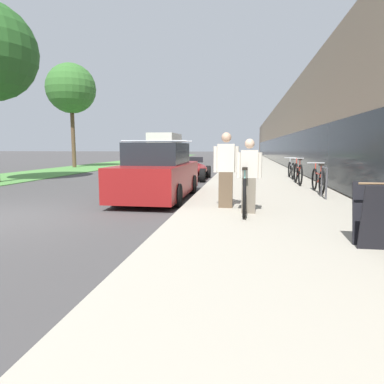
% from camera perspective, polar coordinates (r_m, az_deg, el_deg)
% --- Properties ---
extents(sidewalk_slab, '(4.25, 70.00, 0.14)m').
position_cam_1_polar(sidewalk_slab, '(27.33, 10.19, 4.36)').
color(sidewalk_slab, '#B2AA99').
rests_on(sidewalk_slab, ground).
extents(storefront_facade, '(10.01, 70.00, 5.38)m').
position_cam_1_polar(storefront_facade, '(36.17, 21.52, 8.85)').
color(storefront_facade, gray).
rests_on(storefront_facade, ground).
extents(lawn_strip, '(4.25, 70.00, 0.03)m').
position_cam_1_polar(lawn_strip, '(33.35, -11.43, 4.78)').
color(lawn_strip, '#518E42').
rests_on(lawn_strip, ground).
extents(tandem_bicycle, '(0.52, 2.49, 0.98)m').
position_cam_1_polar(tandem_bicycle, '(7.53, 8.73, 0.09)').
color(tandem_bicycle, black).
rests_on(tandem_bicycle, sidewalk_slab).
extents(person_rider, '(0.52, 0.20, 1.54)m').
position_cam_1_polar(person_rider, '(7.20, 9.47, 2.64)').
color(person_rider, '#756B5B').
rests_on(person_rider, sidewalk_slab).
extents(person_bystander, '(0.58, 0.23, 1.70)m').
position_cam_1_polar(person_bystander, '(7.79, 5.68, 3.65)').
color(person_bystander, brown).
rests_on(person_bystander, sidewalk_slab).
extents(bike_rack_hoop, '(0.05, 0.60, 0.84)m').
position_cam_1_polar(bike_rack_hoop, '(9.90, 21.18, 2.02)').
color(bike_rack_hoop, '#4C4C51').
rests_on(bike_rack_hoop, sidewalk_slab).
extents(cruiser_bike_nearest, '(0.52, 1.78, 0.89)m').
position_cam_1_polar(cruiser_bike_nearest, '(11.02, 20.27, 1.86)').
color(cruiser_bike_nearest, black).
rests_on(cruiser_bike_nearest, sidewalk_slab).
extents(cruiser_bike_middle, '(0.52, 1.85, 0.96)m').
position_cam_1_polar(cruiser_bike_middle, '(13.34, 17.25, 3.00)').
color(cruiser_bike_middle, black).
rests_on(cruiser_bike_middle, sidewalk_slab).
extents(cruiser_bike_farthest, '(0.52, 1.85, 0.90)m').
position_cam_1_polar(cruiser_bike_farthest, '(15.75, 16.20, 3.60)').
color(cruiser_bike_farthest, black).
rests_on(cruiser_bike_farthest, sidewalk_slab).
extents(sandwich_board_sign, '(0.56, 0.56, 0.90)m').
position_cam_1_polar(sandwich_board_sign, '(5.29, 28.65, -3.43)').
color(sandwich_board_sign, black).
rests_on(sandwich_board_sign, sidewalk_slab).
extents(parked_sedan_curbside, '(1.85, 4.39, 1.70)m').
position_cam_1_polar(parked_sedan_curbside, '(10.03, -5.66, 3.06)').
color(parked_sedan_curbside, maroon).
rests_on(parked_sedan_curbside, ground).
extents(vintage_roadster_curbside, '(1.68, 3.89, 1.04)m').
position_cam_1_polar(vintage_roadster_curbside, '(15.95, -0.33, 3.70)').
color(vintage_roadster_curbside, maroon).
rests_on(vintage_roadster_curbside, ground).
extents(moving_truck, '(2.48, 6.52, 2.81)m').
position_cam_1_polar(moving_truck, '(34.17, -4.30, 7.33)').
color(moving_truck, orange).
rests_on(moving_truck, ground).
extents(street_tree_far, '(3.52, 3.52, 7.46)m').
position_cam_1_polar(street_tree_far, '(27.15, -19.52, 15.91)').
color(street_tree_far, brown).
rests_on(street_tree_far, ground).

